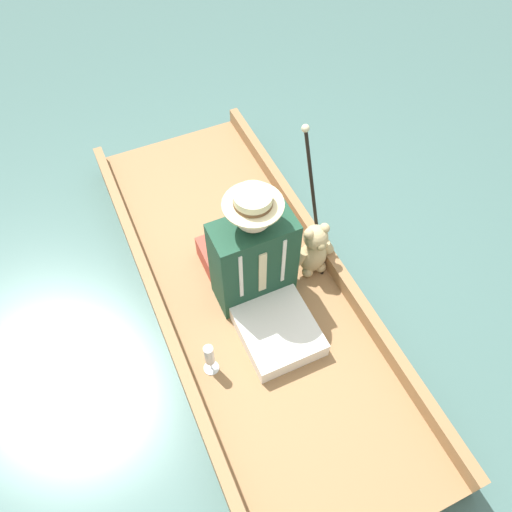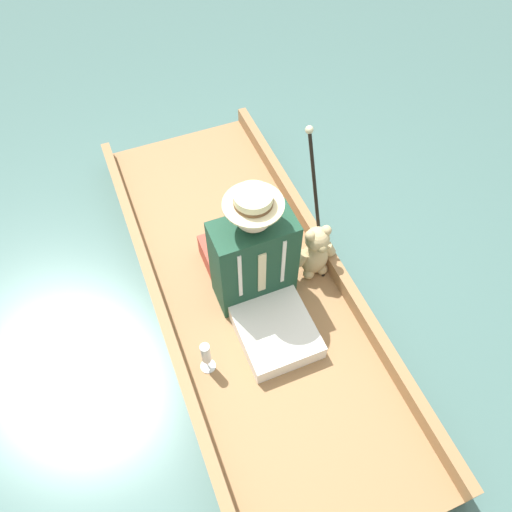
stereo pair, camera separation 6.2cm
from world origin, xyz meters
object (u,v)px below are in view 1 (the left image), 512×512
(wine_glass, at_px, (209,356))
(seated_person, at_px, (259,270))
(teddy_bear, at_px, (314,250))
(walking_cane, at_px, (313,193))

(wine_glass, bearing_deg, seated_person, -144.95)
(seated_person, distance_m, wine_glass, 0.52)
(teddy_bear, bearing_deg, walking_cane, -105.37)
(teddy_bear, height_order, walking_cane, walking_cane)
(wine_glass, relative_size, walking_cane, 0.28)
(seated_person, xyz_separation_m, walking_cane, (-0.43, -0.22, 0.20))
(teddy_bear, distance_m, walking_cane, 0.35)
(seated_person, bearing_deg, walking_cane, -163.30)
(seated_person, height_order, teddy_bear, seated_person)
(teddy_bear, distance_m, wine_glass, 0.87)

